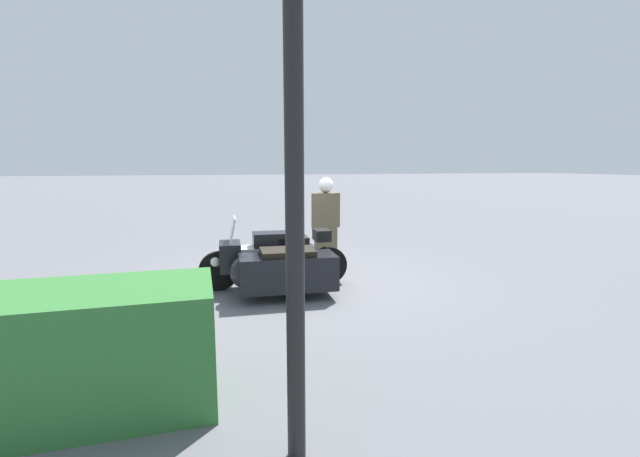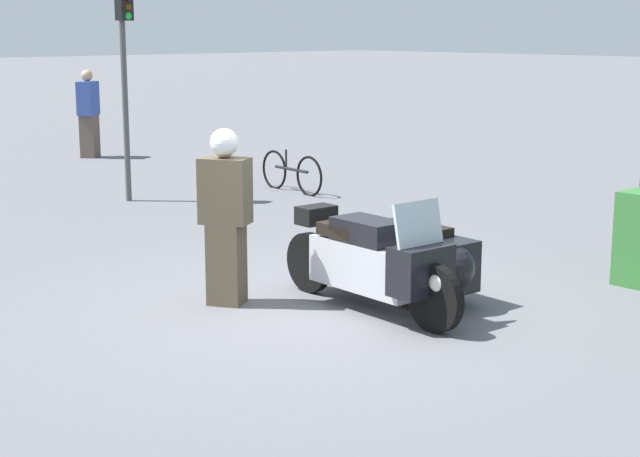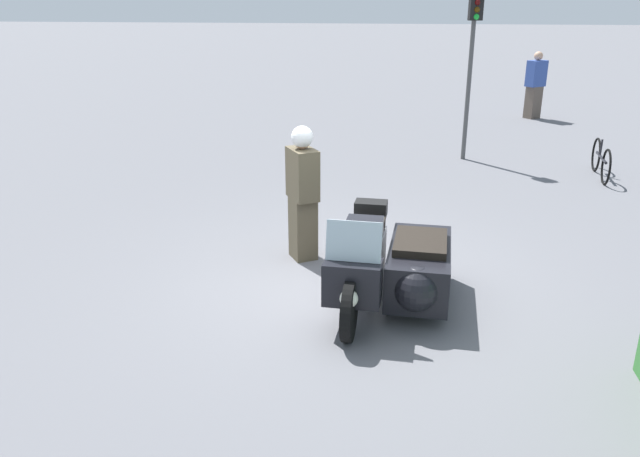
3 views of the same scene
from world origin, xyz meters
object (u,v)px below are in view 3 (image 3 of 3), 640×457
Objects in this scene: police_motorcycle at (393,265)px; officer_rider at (303,190)px; pedestrian_bystander at (535,85)px; bicycle_parked at (601,160)px; traffic_light_far at (472,56)px.

officer_rider is (-1.15, -1.18, 0.45)m from police_motorcycle.
police_motorcycle is 12.42m from pedestrian_bystander.
officer_rider is 1.06× the size of bicycle_parked.
pedestrian_bystander is (-10.77, 4.64, -0.00)m from officer_rider.
officer_rider is 11.73m from pedestrian_bystander.
pedestrian_bystander reaches higher than police_motorcycle.
officer_rider is 0.95× the size of pedestrian_bystander.
traffic_light_far is at bearing -62.13° from pedestrian_bystander.
bicycle_parked is (-5.77, 3.66, -0.14)m from police_motorcycle.
traffic_light_far reaches higher than bicycle_parked.
officer_rider is 6.26m from traffic_light_far.
officer_rider is at bearing -61.99° from pedestrian_bystander.
officer_rider is at bearing -37.40° from traffic_light_far.
officer_rider is 6.72m from bicycle_parked.
police_motorcycle is 1.70m from officer_rider.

